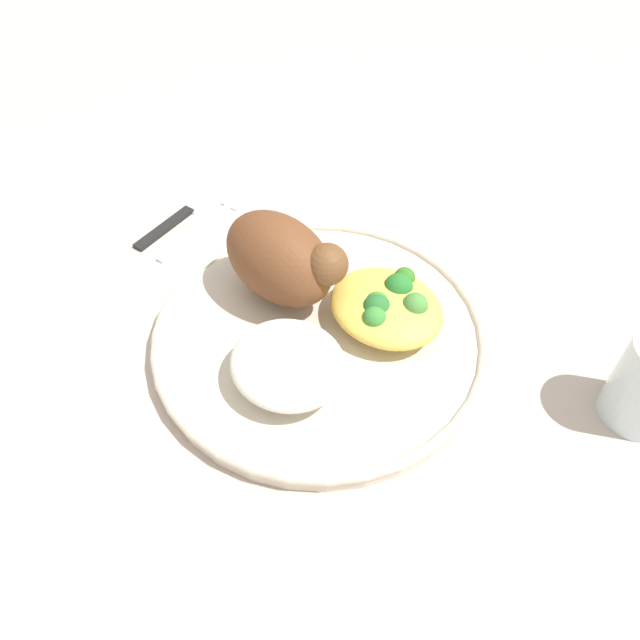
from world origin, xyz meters
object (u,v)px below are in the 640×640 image
Objects in this scene: roasted_chicken at (282,259)px; knife at (187,210)px; plate at (320,334)px; rice_pile at (288,364)px; mac_cheese_with_broccoli at (387,306)px; fork at (212,219)px.

roasted_chicken is 0.64× the size of knife.
rice_pile is at bearing -72.71° from plate.
roasted_chicken reaches higher than plate.
roasted_chicken reaches higher than rice_pile.
roasted_chicken is at bearing 170.03° from plate.
mac_cheese_with_broccoli is at bearing 2.81° from knife.
plate is 0.06m from rice_pile.
plate is 2.42× the size of roasted_chicken.
mac_cheese_with_broccoli reaches higher than knife.
fork is at bearing 155.49° from rice_pile.
rice_pile is 0.51× the size of knife.
plate is 0.21m from fork.
knife is at bearing -163.71° from fork.
roasted_chicken is at bearing 137.68° from rice_pile.
mac_cheese_with_broccoli is at bearing 23.38° from roasted_chicken.
rice_pile is (0.07, -0.07, -0.02)m from roasted_chicken.
plate is at bearing -125.76° from mac_cheese_with_broccoli.
fork is at bearing 167.68° from plate.
mac_cheese_with_broccoli is at bearing 54.24° from plate.
roasted_chicken is at bearing -13.18° from fork.
plate is 1.55× the size of knife.
mac_cheese_with_broccoli reaches higher than plate.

